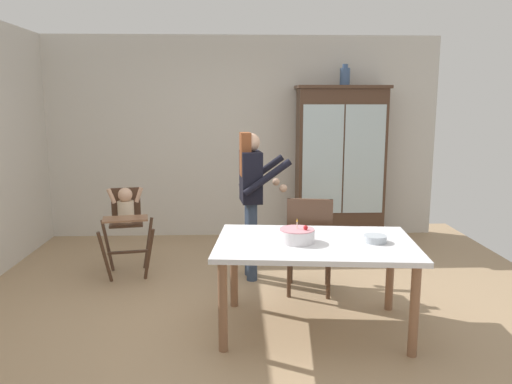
% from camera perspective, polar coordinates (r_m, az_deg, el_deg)
% --- Properties ---
extents(ground_plane, '(6.24, 6.24, 0.00)m').
position_cam_1_polar(ground_plane, '(4.56, -1.29, -13.46)').
color(ground_plane, tan).
extents(wall_back, '(5.32, 0.06, 2.70)m').
position_cam_1_polar(wall_back, '(6.82, -1.70, 6.21)').
color(wall_back, beige).
rests_on(wall_back, ground_plane).
extents(china_cabinet, '(1.20, 0.48, 2.04)m').
position_cam_1_polar(china_cabinet, '(6.73, 9.58, 3.25)').
color(china_cabinet, '#4C3323').
rests_on(china_cabinet, ground_plane).
extents(ceramic_vase, '(0.13, 0.13, 0.27)m').
position_cam_1_polar(ceramic_vase, '(6.70, 10.14, 12.92)').
color(ceramic_vase, '#3D567F').
rests_on(ceramic_vase, china_cabinet).
extents(high_chair_with_toddler, '(0.67, 0.76, 0.95)m').
position_cam_1_polar(high_chair_with_toddler, '(5.44, -14.65, -2.60)').
color(high_chair_with_toddler, '#4C3323').
rests_on(high_chair_with_toddler, ground_plane).
extents(adult_person, '(0.54, 0.52, 1.53)m').
position_cam_1_polar(adult_person, '(5.11, -0.52, 0.53)').
color(adult_person, '#33425B').
rests_on(adult_person, ground_plane).
extents(dining_table, '(1.66, 1.16, 0.74)m').
position_cam_1_polar(dining_table, '(4.04, 6.76, -6.78)').
color(dining_table, silver).
rests_on(dining_table, ground_plane).
extents(birthday_cake, '(0.28, 0.28, 0.19)m').
position_cam_1_polar(birthday_cake, '(3.96, 4.71, -4.98)').
color(birthday_cake, white).
rests_on(birthday_cake, dining_table).
extents(serving_bowl, '(0.18, 0.18, 0.05)m').
position_cam_1_polar(serving_bowl, '(4.06, 13.47, -5.23)').
color(serving_bowl, '#B2BCC6').
rests_on(serving_bowl, dining_table).
extents(dining_chair_far_side, '(0.50, 0.50, 0.96)m').
position_cam_1_polar(dining_chair_far_side, '(4.76, 6.13, -5.35)').
color(dining_chair_far_side, '#4C3323').
rests_on(dining_chair_far_side, ground_plane).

